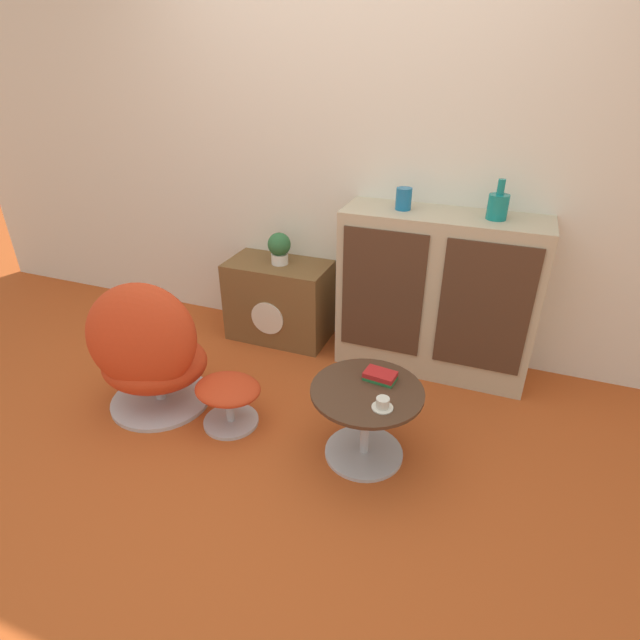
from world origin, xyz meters
TOP-DOWN VIEW (x-y plane):
  - ground_plane at (0.00, 0.00)m, footprint 12.00×12.00m
  - wall_back at (0.00, 1.42)m, footprint 6.40×0.06m
  - sideboard at (0.62, 1.20)m, footprint 1.16×0.39m
  - tv_console at (-0.44, 1.20)m, footprint 0.69×0.39m
  - egg_chair at (-0.75, 0.20)m, footprint 0.73×0.70m
  - ottoman at (-0.29, 0.23)m, footprint 0.36×0.31m
  - coffee_table at (0.47, 0.26)m, footprint 0.54×0.54m
  - vase_leftmost at (0.38, 1.20)m, footprint 0.09×0.09m
  - vase_inner_left at (0.89, 1.20)m, footprint 0.11×0.11m
  - potted_plant at (-0.42, 1.20)m, footprint 0.15×0.15m
  - teacup at (0.57, 0.15)m, footprint 0.10×0.10m
  - book_stack at (0.50, 0.36)m, footprint 0.16×0.11m

SIDE VIEW (x-z plane):
  - ground_plane at x=0.00m, z-range 0.00..0.00m
  - ottoman at x=-0.29m, z-range 0.06..0.33m
  - coffee_table at x=0.47m, z-range 0.05..0.45m
  - tv_console at x=-0.44m, z-range 0.00..0.56m
  - egg_chair at x=-0.75m, z-range -0.04..0.77m
  - book_stack at x=0.50m, z-range 0.40..0.45m
  - teacup at x=0.57m, z-range 0.40..0.45m
  - sideboard at x=0.62m, z-range 0.00..1.01m
  - potted_plant at x=-0.42m, z-range 0.57..0.78m
  - vase_leftmost at x=0.38m, z-range 1.01..1.13m
  - vase_inner_left at x=0.89m, z-range 0.98..1.19m
  - wall_back at x=0.00m, z-range 0.00..2.60m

